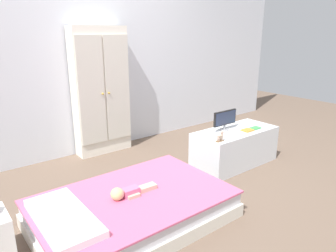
{
  "coord_description": "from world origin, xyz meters",
  "views": [
    {
      "loc": [
        -1.68,
        -1.96,
        1.44
      ],
      "look_at": [
        0.18,
        0.42,
        0.53
      ],
      "focal_mm": 33.41,
      "sensor_mm": 36.0,
      "label": 1
    }
  ],
  "objects_px": {
    "tv_stand": "(235,147)",
    "rocking_horse_toy": "(221,137)",
    "wardrobe": "(101,92)",
    "book_orange": "(247,130)",
    "tv_monitor": "(225,119)",
    "book_green": "(255,128)",
    "doll": "(126,192)",
    "bed": "(133,209)"
  },
  "relations": [
    {
      "from": "tv_stand",
      "to": "book_green",
      "type": "distance_m",
      "value": 0.31
    },
    {
      "from": "wardrobe",
      "to": "bed",
      "type": "bearing_deg",
      "value": -109.17
    },
    {
      "from": "tv_monitor",
      "to": "doll",
      "type": "bearing_deg",
      "value": -167.65
    },
    {
      "from": "wardrobe",
      "to": "book_orange",
      "type": "distance_m",
      "value": 1.75
    },
    {
      "from": "wardrobe",
      "to": "rocking_horse_toy",
      "type": "bearing_deg",
      "value": -68.34
    },
    {
      "from": "rocking_horse_toy",
      "to": "book_orange",
      "type": "xyz_separation_m",
      "value": [
        0.49,
        0.05,
        -0.04
      ]
    },
    {
      "from": "bed",
      "to": "book_orange",
      "type": "relative_size",
      "value": 12.41
    },
    {
      "from": "tv_stand",
      "to": "tv_monitor",
      "type": "xyz_separation_m",
      "value": [
        -0.1,
        0.08,
        0.33
      ]
    },
    {
      "from": "bed",
      "to": "wardrobe",
      "type": "xyz_separation_m",
      "value": [
        0.53,
        1.52,
        0.65
      ]
    },
    {
      "from": "bed",
      "to": "tv_stand",
      "type": "bearing_deg",
      "value": 9.79
    },
    {
      "from": "tv_monitor",
      "to": "book_green",
      "type": "xyz_separation_m",
      "value": [
        0.3,
        -0.18,
        -0.12
      ]
    },
    {
      "from": "rocking_horse_toy",
      "to": "book_green",
      "type": "distance_m",
      "value": 0.62
    },
    {
      "from": "tv_stand",
      "to": "tv_monitor",
      "type": "bearing_deg",
      "value": 142.24
    },
    {
      "from": "doll",
      "to": "tv_stand",
      "type": "xyz_separation_m",
      "value": [
        1.55,
        0.24,
        -0.06
      ]
    },
    {
      "from": "wardrobe",
      "to": "doll",
      "type": "bearing_deg",
      "value": -111.07
    },
    {
      "from": "wardrobe",
      "to": "tv_monitor",
      "type": "relative_size",
      "value": 4.59
    },
    {
      "from": "tv_monitor",
      "to": "wardrobe",
      "type": "bearing_deg",
      "value": 126.51
    },
    {
      "from": "doll",
      "to": "tv_monitor",
      "type": "xyz_separation_m",
      "value": [
        1.45,
        0.32,
        0.27
      ]
    },
    {
      "from": "tv_stand",
      "to": "rocking_horse_toy",
      "type": "distance_m",
      "value": 0.51
    },
    {
      "from": "doll",
      "to": "rocking_horse_toy",
      "type": "xyz_separation_m",
      "value": [
        1.14,
        0.09,
        0.18
      ]
    },
    {
      "from": "bed",
      "to": "doll",
      "type": "distance_m",
      "value": 0.16
    },
    {
      "from": "bed",
      "to": "doll",
      "type": "bearing_deg",
      "value": 161.02
    },
    {
      "from": "wardrobe",
      "to": "book_green",
      "type": "bearing_deg",
      "value": -49.07
    },
    {
      "from": "tv_monitor",
      "to": "book_green",
      "type": "distance_m",
      "value": 0.37
    },
    {
      "from": "tv_monitor",
      "to": "book_orange",
      "type": "bearing_deg",
      "value": -45.86
    },
    {
      "from": "doll",
      "to": "book_orange",
      "type": "distance_m",
      "value": 1.64
    },
    {
      "from": "tv_monitor",
      "to": "bed",
      "type": "bearing_deg",
      "value": -166.55
    },
    {
      "from": "tv_monitor",
      "to": "book_green",
      "type": "relative_size",
      "value": 2.45
    },
    {
      "from": "book_orange",
      "to": "book_green",
      "type": "relative_size",
      "value": 0.89
    },
    {
      "from": "rocking_horse_toy",
      "to": "book_orange",
      "type": "distance_m",
      "value": 0.49
    },
    {
      "from": "doll",
      "to": "bed",
      "type": "bearing_deg",
      "value": -18.98
    },
    {
      "from": "doll",
      "to": "book_orange",
      "type": "height_order",
      "value": "book_orange"
    },
    {
      "from": "book_orange",
      "to": "book_green",
      "type": "xyz_separation_m",
      "value": [
        0.13,
        0.0,
        -0.0
      ]
    },
    {
      "from": "bed",
      "to": "book_green",
      "type": "height_order",
      "value": "book_green"
    },
    {
      "from": "doll",
      "to": "wardrobe",
      "type": "height_order",
      "value": "wardrobe"
    },
    {
      "from": "wardrobe",
      "to": "tv_monitor",
      "type": "height_order",
      "value": "wardrobe"
    },
    {
      "from": "book_green",
      "to": "tv_stand",
      "type": "bearing_deg",
      "value": 153.74
    },
    {
      "from": "book_green",
      "to": "wardrobe",
      "type": "bearing_deg",
      "value": 130.93
    },
    {
      "from": "doll",
      "to": "rocking_horse_toy",
      "type": "distance_m",
      "value": 1.16
    },
    {
      "from": "wardrobe",
      "to": "rocking_horse_toy",
      "type": "height_order",
      "value": "wardrobe"
    },
    {
      "from": "wardrobe",
      "to": "rocking_horse_toy",
      "type": "relative_size",
      "value": 14.33
    },
    {
      "from": "tv_monitor",
      "to": "book_green",
      "type": "bearing_deg",
      "value": -30.32
    }
  ]
}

